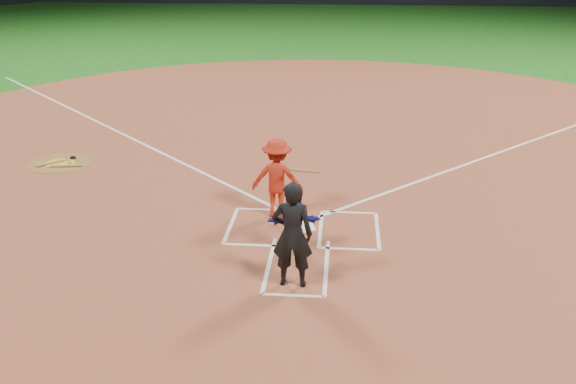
# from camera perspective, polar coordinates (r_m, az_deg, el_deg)

# --- Properties ---
(ground) EXTENTS (120.00, 120.00, 0.00)m
(ground) POSITION_cam_1_polar(r_m,az_deg,el_deg) (13.87, 1.38, -3.26)
(ground) COLOR #185916
(ground) RESTS_ON ground
(home_plate_dirt) EXTENTS (28.00, 28.00, 0.01)m
(home_plate_dirt) POSITION_cam_1_polar(r_m,az_deg,el_deg) (19.46, 2.55, 4.28)
(home_plate_dirt) COLOR brown
(home_plate_dirt) RESTS_ON ground
(home_plate) EXTENTS (0.60, 0.60, 0.02)m
(home_plate) POSITION_cam_1_polar(r_m,az_deg,el_deg) (13.86, 1.38, -3.18)
(home_plate) COLOR white
(home_plate) RESTS_ON home_plate_dirt
(on_deck_circle) EXTENTS (1.70, 1.70, 0.01)m
(on_deck_circle) POSITION_cam_1_polar(r_m,az_deg,el_deg) (18.85, -19.60, 2.43)
(on_deck_circle) COLOR brown
(on_deck_circle) RESTS_ON home_plate_dirt
(on_deck_logo) EXTENTS (0.80, 0.80, 0.00)m
(on_deck_logo) POSITION_cam_1_polar(r_m,az_deg,el_deg) (18.84, -19.61, 2.45)
(on_deck_logo) COLOR gold
(on_deck_logo) RESTS_ON on_deck_circle
(on_deck_bat_a) EXTENTS (0.42, 0.78, 0.06)m
(on_deck_bat_a) POSITION_cam_1_polar(r_m,az_deg,el_deg) (18.99, -18.91, 2.79)
(on_deck_bat_a) COLOR #A3783B
(on_deck_bat_a) RESTS_ON on_deck_circle
(on_deck_bat_b) EXTENTS (0.63, 0.65, 0.06)m
(on_deck_bat_b) POSITION_cam_1_polar(r_m,az_deg,el_deg) (18.83, -20.29, 2.45)
(on_deck_bat_b) COLOR olive
(on_deck_bat_b) RESTS_ON on_deck_circle
(on_deck_bat_c) EXTENTS (0.84, 0.20, 0.06)m
(on_deck_bat_c) POSITION_cam_1_polar(r_m,az_deg,el_deg) (18.46, -19.14, 2.21)
(on_deck_bat_c) COLOR olive
(on_deck_bat_c) RESTS_ON on_deck_circle
(bat_weight_donut) EXTENTS (0.19, 0.19, 0.05)m
(bat_weight_donut) POSITION_cam_1_polar(r_m,az_deg,el_deg) (19.10, -18.60, 2.91)
(bat_weight_donut) COLOR black
(bat_weight_donut) RESTS_ON on_deck_circle
(catcher) EXTENTS (1.12, 0.53, 1.16)m
(catcher) POSITION_cam_1_polar(r_m,az_deg,el_deg) (12.67, 0.59, -2.86)
(catcher) COLOR #1319A0
(catcher) RESTS_ON home_plate_dirt
(umpire) EXTENTS (0.74, 0.50, 1.99)m
(umpire) POSITION_cam_1_polar(r_m,az_deg,el_deg) (11.28, 0.38, -3.81)
(umpire) COLOR black
(umpire) RESTS_ON home_plate_dirt
(chalk_markings) EXTENTS (28.35, 17.32, 0.01)m
(chalk_markings) POSITION_cam_1_polar(r_m,az_deg,el_deg) (18.78, 2.44, 3.65)
(chalk_markings) COLOR white
(chalk_markings) RESTS_ON home_plate_dirt
(batter_at_plate) EXTENTS (1.55, 0.81, 1.79)m
(batter_at_plate) POSITION_cam_1_polar(r_m,az_deg,el_deg) (14.15, -0.96, 1.26)
(batter_at_plate) COLOR #B42414
(batter_at_plate) RESTS_ON home_plate_dirt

